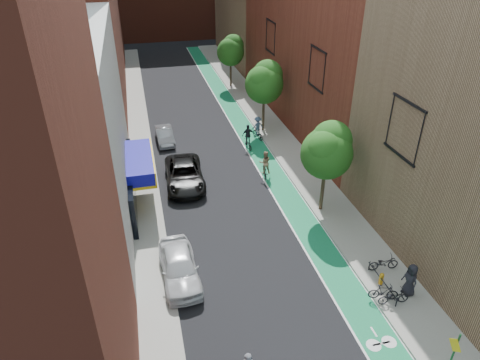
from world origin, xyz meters
TOP-DOWN VIEW (x-y plane):
  - ground at (0.00, 0.00)m, footprint 160.00×160.00m
  - bike_lane at (4.00, 26.00)m, footprint 2.00×68.00m
  - sidewalk_left at (-6.00, 26.00)m, footprint 2.00×68.00m
  - sidewalk_right at (6.50, 26.00)m, footprint 3.00×68.00m
  - building_left_white at (-11.00, 14.00)m, footprint 8.00×20.00m
  - building_right_mid_red at (12.00, 26.00)m, footprint 8.00×28.00m
  - tree_near at (5.65, 10.02)m, footprint 3.40×3.36m
  - tree_mid at (5.65, 24.02)m, footprint 3.55×3.53m
  - tree_far at (5.65, 38.02)m, footprint 3.30×3.25m
  - sign_pole at (5.38, -3.50)m, footprint 0.13×0.71m
  - parked_car_white at (-4.60, 5.62)m, footprint 2.12×4.96m
  - parked_car_black at (-3.00, 15.77)m, footprint 3.04×6.12m
  - parked_car_silver at (-3.78, 23.66)m, footprint 1.54×4.11m
  - cyclist_lane_near at (3.20, 15.38)m, footprint 0.97×1.52m
  - cyclist_lane_mid at (3.26, 20.68)m, footprint 1.11×1.59m
  - cyclist_lane_far at (4.62, 22.43)m, footprint 1.28×1.85m
  - parked_bike_near at (5.75, 1.04)m, footprint 1.68×0.72m
  - parked_bike_mid at (5.40, 1.43)m, footprint 1.60×0.88m
  - parked_bike_far at (6.57, 3.46)m, footprint 1.79×0.76m
  - pedestrian at (6.87, 1.47)m, footprint 0.71×1.00m
  - fire_hydrant at (5.88, 2.45)m, footprint 0.25×0.25m

SIDE VIEW (x-z plane):
  - ground at x=0.00m, z-range 0.00..0.00m
  - bike_lane at x=4.00m, z-range 0.00..0.01m
  - sidewalk_left at x=-6.00m, z-range 0.00..0.15m
  - sidewalk_right at x=6.50m, z-range 0.00..0.15m
  - fire_hydrant at x=5.88m, z-range 0.17..0.89m
  - parked_bike_near at x=5.75m, z-range 0.15..1.01m
  - parked_bike_far at x=6.57m, z-range 0.15..1.07m
  - parked_bike_mid at x=5.40m, z-range 0.15..1.08m
  - parked_car_silver at x=-3.78m, z-range 0.00..1.34m
  - parked_car_black at x=-3.00m, z-range 0.00..1.67m
  - parked_car_white at x=-4.60m, z-range 0.00..1.67m
  - cyclist_lane_mid at x=3.26m, z-range -0.20..1.99m
  - cyclist_lane_far at x=4.62m, z-range -0.12..2.02m
  - cyclist_lane_near at x=3.20m, z-range -0.09..2.09m
  - pedestrian at x=6.87m, z-range 0.15..2.05m
  - sign_pole at x=5.38m, z-range 0.34..3.34m
  - tree_far at x=5.65m, z-range 1.40..7.60m
  - tree_near at x=5.65m, z-range 1.45..7.87m
  - tree_mid at x=5.65m, z-range 1.52..8.26m
  - building_left_white at x=-11.00m, z-range 0.00..12.00m
  - building_right_mid_red at x=12.00m, z-range 0.00..22.00m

